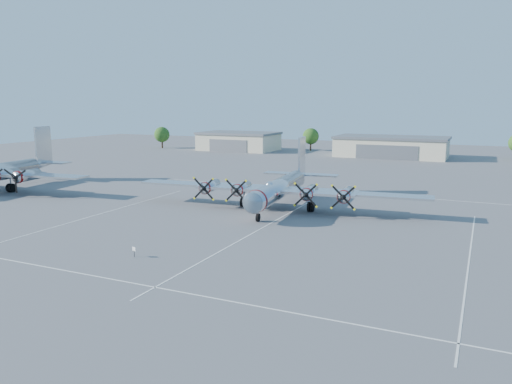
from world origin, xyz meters
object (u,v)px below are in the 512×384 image
at_px(hangar_center, 391,147).
at_px(tree_west, 311,136).
at_px(info_placard, 134,250).
at_px(main_bomber_b29, 280,206).
at_px(tree_far_west, 162,135).
at_px(hangar_west, 239,141).

xyz_separation_m(hangar_center, tree_west, (-25.00, 8.04, 1.51)).
distance_m(tree_west, info_placard, 108.10).
height_order(tree_west, main_bomber_b29, tree_west).
distance_m(tree_far_west, info_placard, 113.90).
relative_size(tree_west, info_placard, 6.96).
bearing_deg(tree_west, info_placard, -80.09).
relative_size(tree_west, main_bomber_b29, 0.17).
height_order(hangar_center, tree_west, tree_west).
xyz_separation_m(tree_west, info_placard, (18.60, -106.42, -3.55)).
relative_size(tree_far_west, info_placard, 6.96).
xyz_separation_m(hangar_west, hangar_center, (45.00, -0.00, -0.00)).
bearing_deg(info_placard, tree_far_west, 143.04).
bearing_deg(main_bomber_b29, info_placard, -103.36).
relative_size(hangar_center, tree_west, 4.31).
bearing_deg(tree_west, tree_far_west, -165.07).
relative_size(tree_far_west, main_bomber_b29, 0.17).
bearing_deg(tree_west, main_bomber_b29, -74.28).
bearing_deg(info_placard, hangar_center, 105.36).
distance_m(hangar_center, tree_west, 26.30).
bearing_deg(hangar_center, info_placard, -93.72).
height_order(tree_far_west, main_bomber_b29, tree_far_west).
distance_m(hangar_center, main_bomber_b29, 71.57).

